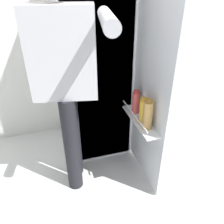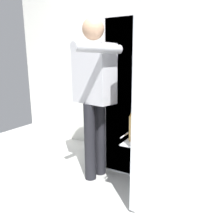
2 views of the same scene
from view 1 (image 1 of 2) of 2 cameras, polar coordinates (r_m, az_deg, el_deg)
The scene contains 4 objects.
ground_plane at distance 2.10m, azimuth -0.40°, elevation -15.96°, with size 5.19×5.19×0.00m, color silver.
kitchen_wall at distance 2.38m, azimuth -7.80°, elevation 25.54°, with size 4.40×0.10×2.66m, color silver.
refrigerator at distance 2.07m, azimuth -4.00°, elevation 11.39°, with size 0.64×1.23×1.70m.
person at distance 1.55m, azimuth -11.74°, elevation 10.09°, with size 0.56×0.80×1.66m.
Camera 1 is at (-0.41, -1.39, 1.52)m, focal length 35.57 mm.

